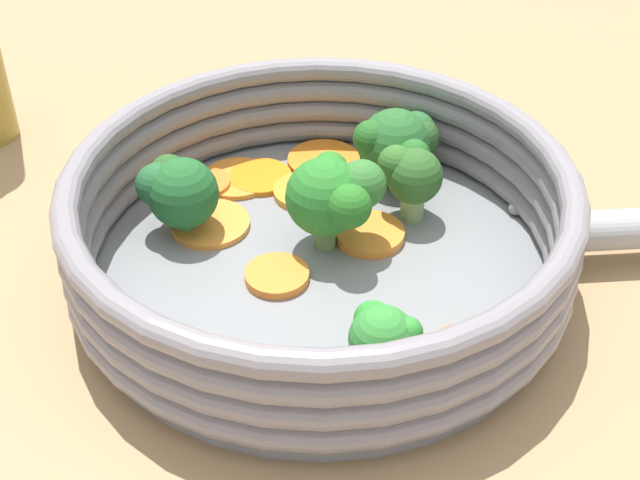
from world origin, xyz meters
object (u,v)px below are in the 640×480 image
carrot_slice_8 (261,177)px  broccoli_floret_4 (177,190)px  skillet (320,268)px  carrot_slice_5 (237,178)px  carrot_slice_4 (210,224)px  broccoli_floret_0 (340,195)px  carrot_slice_0 (324,161)px  broccoli_floret_3 (398,142)px  carrot_slice_3 (305,191)px  carrot_slice_1 (277,276)px  carrot_slice_2 (206,184)px  carrot_slice_9 (424,373)px  carrot_slice_6 (370,234)px  broccoli_floret_2 (382,335)px  carrot_slice_7 (466,350)px  broccoli_floret_1 (410,172)px

carrot_slice_8 → broccoli_floret_4: 0.07m
skillet → carrot_slice_5: size_ratio=5.89×
carrot_slice_4 → broccoli_floret_0: 0.08m
carrot_slice_8 → carrot_slice_0: bearing=34.5°
carrot_slice_5 → broccoli_floret_3: bearing=12.5°
skillet → carrot_slice_3: (-0.02, 0.06, 0.01)m
carrot_slice_5 → skillet: bearing=-46.3°
broccoli_floret_0 → carrot_slice_1: bearing=-128.9°
carrot_slice_2 → carrot_slice_9: bearing=-42.2°
carrot_slice_6 → broccoli_floret_3: size_ratio=0.77×
carrot_slice_9 → broccoli_floret_2: bearing=-177.1°
carrot_slice_6 → carrot_slice_8: carrot_slice_6 is taller
broccoli_floret_3 → carrot_slice_5: bearing=-167.5°
broccoli_floret_2 → broccoli_floret_3: size_ratio=0.78×
broccoli_floret_4 → carrot_slice_2: bearing=87.6°
carrot_slice_4 → carrot_slice_7: bearing=-26.8°
carrot_slice_1 → carrot_slice_9: size_ratio=0.88×
broccoli_floret_3 → carrot_slice_0: bearing=171.7°
skillet → broccoli_floret_2: bearing=-60.6°
carrot_slice_3 → broccoli_floret_4: (-0.06, -0.05, 0.03)m
broccoli_floret_0 → broccoli_floret_2: 0.10m
carrot_slice_2 → carrot_slice_8: (0.03, 0.02, -0.00)m
carrot_slice_1 → broccoli_floret_4: bearing=152.8°
broccoli_floret_1 → broccoli_floret_3: size_ratio=0.89×
skillet → carrot_slice_4: (-0.07, 0.02, 0.01)m
carrot_slice_8 → broccoli_floret_2: broccoli_floret_2 is taller
carrot_slice_1 → carrot_slice_2: 0.10m
carrot_slice_9 → broccoli_floret_1: bearing=99.7°
carrot_slice_9 → broccoli_floret_1: size_ratio=0.86×
carrot_slice_7 → carrot_slice_9: bearing=-135.1°
broccoli_floret_1 → broccoli_floret_4: (-0.13, -0.04, -0.00)m
broccoli_floret_3 → broccoli_floret_4: size_ratio=1.09×
broccoli_floret_2 → carrot_slice_0: bearing=108.7°
carrot_slice_1 → broccoli_floret_0: (0.03, 0.04, 0.03)m
carrot_slice_6 → broccoli_floret_2: bearing=-79.4°
broccoli_floret_0 → broccoli_floret_4: size_ratio=1.17×
carrot_slice_3 → carrot_slice_9: bearing=-58.3°
carrot_slice_3 → broccoli_floret_2: broccoli_floret_2 is taller
carrot_slice_6 → broccoli_floret_3: (0.01, 0.07, 0.02)m
carrot_slice_5 → carrot_slice_8: size_ratio=1.13×
carrot_slice_4 → broccoli_floret_2: 0.15m
carrot_slice_1 → carrot_slice_9: 0.10m
carrot_slice_1 → broccoli_floret_4: 0.08m
carrot_slice_1 → broccoli_floret_0: bearing=51.1°
carrot_slice_4 → carrot_slice_6: (0.09, 0.01, 0.00)m
carrot_slice_5 → carrot_slice_7: 0.20m
carrot_slice_0 → broccoli_floret_3: 0.05m
carrot_slice_3 → broccoli_floret_3: size_ratio=0.76×
carrot_slice_3 → broccoli_floret_1: size_ratio=0.85×
carrot_slice_0 → broccoli_floret_0: bearing=-73.9°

